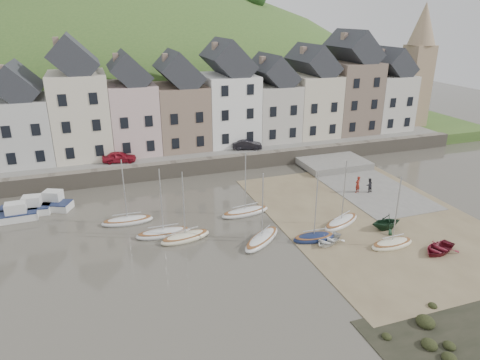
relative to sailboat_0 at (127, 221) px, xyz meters
name	(u,v)px	position (x,y,z in m)	size (l,w,h in m)	color
ground	(263,236)	(10.72, -6.36, -0.26)	(160.00, 160.00, 0.00)	#464237
quay_land	(184,135)	(10.72, 25.64, 0.49)	(90.00, 30.00, 1.50)	#385923
quay_street	(203,152)	(10.72, 14.14, 1.29)	(70.00, 7.00, 0.10)	slate
seawall	(210,165)	(10.72, 10.64, 0.64)	(70.00, 1.20, 1.80)	slate
beach	(372,218)	(21.72, -6.36, -0.23)	(18.00, 26.00, 0.06)	brown
slipway	(360,183)	(25.72, 1.64, -0.20)	(8.00, 18.00, 0.12)	slate
hillside	(138,188)	(5.72, 53.63, -18.25)	(134.40, 84.00, 84.00)	#385923
townhouse_terrace	(208,100)	(12.48, 17.64, 7.06)	(61.05, 8.00, 13.93)	silver
church_spire	(418,62)	(45.27, 17.64, 10.79)	(4.00, 4.00, 18.00)	#997F60
sailboat_0	(127,221)	(0.00, 0.00, 0.00)	(4.68, 1.68, 6.32)	silver
sailboat_1	(164,233)	(2.70, -3.45, 0.00)	(4.74, 1.61, 6.32)	silver
sailboat_2	(185,237)	(4.32, -4.77, 0.00)	(4.57, 2.25, 6.32)	beige
sailboat_3	(245,212)	(10.77, -1.74, 0.00)	(4.98, 2.08, 6.32)	silver
sailboat_4	(262,239)	(10.29, -7.19, 0.00)	(4.80, 4.33, 6.32)	silver
sailboat_5	(314,237)	(14.53, -8.36, 0.01)	(3.78, 1.68, 6.32)	#151F41
sailboat_6	(341,222)	(18.24, -6.60, 0.00)	(4.88, 3.36, 6.32)	silver
sailboat_7	(392,244)	(20.07, -11.41, 0.00)	(4.01, 1.70, 6.32)	beige
motorboat_0	(27,208)	(-8.83, 5.21, 0.32)	(4.80, 2.28, 1.70)	silver
motorboat_1	(10,215)	(-10.12, 4.05, 0.32)	(5.13, 1.92, 1.70)	silver
motorboat_2	(48,203)	(-6.96, 5.78, 0.32)	(5.01, 3.51, 1.70)	silver
rowboat_white	(328,240)	(15.38, -9.26, 0.10)	(2.11, 2.95, 0.61)	white
rowboat_green	(386,222)	(21.37, -8.79, 0.54)	(2.42, 2.80, 1.47)	#15301D
rowboat_red	(439,248)	(22.93, -13.46, 0.13)	(2.32, 3.24, 0.67)	maroon
person_red	(358,184)	(23.70, -0.80, 0.76)	(0.66, 0.43, 1.81)	maroon
person_dark	(369,185)	(24.91, -1.12, 0.63)	(0.75, 0.59, 1.55)	black
car_left	(119,157)	(0.49, 13.14, 1.99)	(1.53, 3.81, 1.30)	maroon
car_right	(247,145)	(16.35, 13.14, 1.96)	(1.31, 3.75, 1.24)	black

